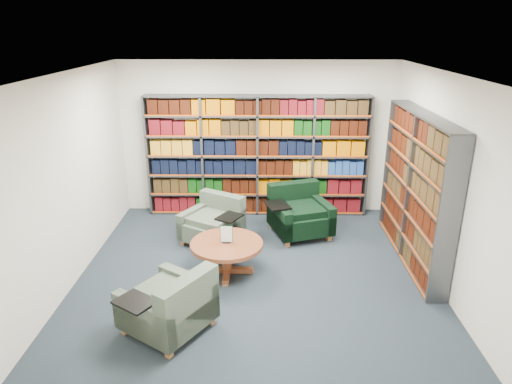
{
  "coord_description": "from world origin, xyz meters",
  "views": [
    {
      "loc": [
        0.09,
        -5.7,
        3.37
      ],
      "look_at": [
        0.0,
        0.6,
        1.05
      ],
      "focal_mm": 32.0,
      "sensor_mm": 36.0,
      "label": 1
    }
  ],
  "objects_px": {
    "chair_teal_left": "(215,223)",
    "chair_green_right": "(298,214)",
    "chair_teal_front": "(172,308)",
    "coffee_table": "(227,249)"
  },
  "relations": [
    {
      "from": "chair_teal_left",
      "to": "chair_green_right",
      "type": "relative_size",
      "value": 0.94
    },
    {
      "from": "chair_teal_front",
      "to": "coffee_table",
      "type": "xyz_separation_m",
      "value": [
        0.53,
        1.34,
        0.07
      ]
    },
    {
      "from": "chair_teal_left",
      "to": "chair_green_right",
      "type": "height_order",
      "value": "chair_green_right"
    },
    {
      "from": "coffee_table",
      "to": "chair_teal_front",
      "type": "bearing_deg",
      "value": -111.44
    },
    {
      "from": "chair_teal_left",
      "to": "chair_green_right",
      "type": "bearing_deg",
      "value": 13.15
    },
    {
      "from": "chair_teal_left",
      "to": "coffee_table",
      "type": "height_order",
      "value": "chair_teal_left"
    },
    {
      "from": "coffee_table",
      "to": "chair_teal_left",
      "type": "bearing_deg",
      "value": 104.64
    },
    {
      "from": "coffee_table",
      "to": "chair_green_right",
      "type": "bearing_deg",
      "value": 51.52
    },
    {
      "from": "chair_green_right",
      "to": "chair_teal_front",
      "type": "xyz_separation_m",
      "value": [
        -1.64,
        -2.74,
        -0.02
      ]
    },
    {
      "from": "chair_teal_front",
      "to": "chair_teal_left",
      "type": "bearing_deg",
      "value": 84.22
    }
  ]
}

